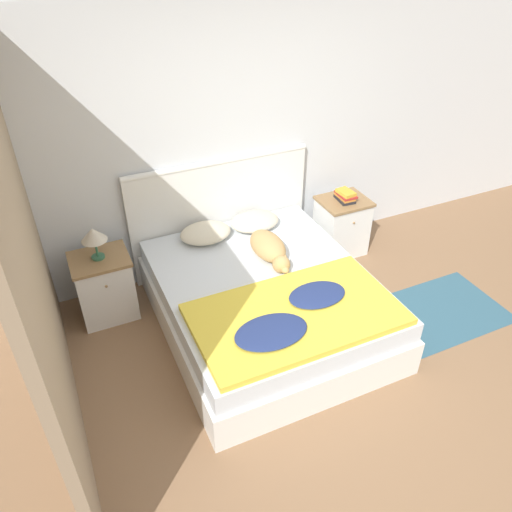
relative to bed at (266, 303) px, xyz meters
The scene contains 14 objects.
ground_plane 1.05m from the bed, 84.44° to the right, with size 16.00×16.00×0.00m, color #896647.
wall_back 1.51m from the bed, 84.94° to the left, with size 9.00×0.06×2.55m.
wall_side_left 1.96m from the bed, behind, with size 0.06×3.10×2.55m.
bed is the anchor object (origin of this frame).
headboard 1.10m from the bed, 90.00° to the left, with size 1.81×0.06×1.17m.
nightstand_left 1.43m from the bed, 149.20° to the left, with size 0.50×0.43×0.62m.
nightstand_right 1.43m from the bed, 30.80° to the left, with size 0.50×0.43×0.62m.
pillow_left 0.89m from the bed, 107.68° to the left, with size 0.48×0.37×0.13m.
pillow_right 0.89m from the bed, 72.32° to the left, with size 0.48×0.37×0.13m.
quilt 0.61m from the bed, 91.32° to the right, with size 1.56×0.90×0.09m.
dog 0.48m from the bed, 59.59° to the left, with size 0.27×0.68×0.20m.
book_stack 1.49m from the bed, 30.54° to the left, with size 0.17×0.23×0.11m.
table_lamp 1.55m from the bed, 149.05° to the left, with size 0.21×0.21×0.29m.
rug 1.66m from the bed, 18.24° to the right, with size 1.13×0.80×0.00m.
Camera 1 is at (-1.55, -1.95, 3.07)m, focal length 35.00 mm.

